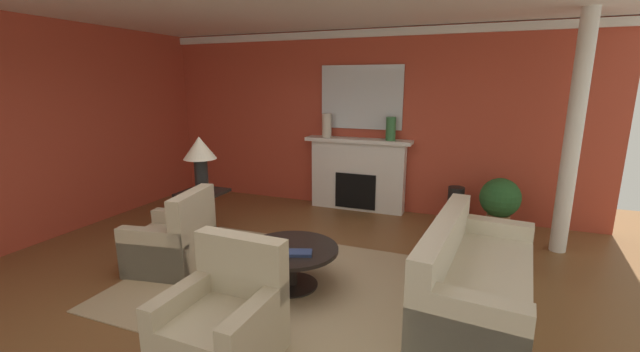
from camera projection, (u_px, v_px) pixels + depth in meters
ground_plane at (273, 286)px, 4.36m from camera, size 9.25×9.25×0.00m
wall_fireplace at (358, 121)px, 6.92m from camera, size 7.72×0.12×3.00m
wall_window at (48, 131)px, 5.59m from camera, size 0.12×6.87×3.00m
crown_moulding at (359, 34)px, 6.53m from camera, size 7.72×0.08×0.12m
area_rug at (292, 286)px, 4.37m from camera, size 3.59×2.51×0.01m
fireplace at (358, 176)px, 6.91m from camera, size 1.80×0.35×1.24m
mantel_mirror at (361, 97)px, 6.72m from camera, size 1.39×0.04×1.05m
sofa at (474, 279)px, 3.90m from camera, size 1.10×2.18×0.85m
armchair_near_window at (173, 244)px, 4.74m from camera, size 0.92×0.92×0.95m
armchair_facing_fireplace at (223, 325)px, 3.15m from camera, size 0.82×0.82×0.95m
coffee_table at (291, 258)px, 4.29m from camera, size 1.00×1.00×0.45m
side_table at (204, 212)px, 5.59m from camera, size 0.56×0.56×0.70m
table_lamp at (200, 153)px, 5.41m from camera, size 0.44×0.44×0.75m
vase_mantel_right at (391, 129)px, 6.48m from camera, size 0.16×0.16×0.38m
vase_mantel_left at (327, 126)px, 6.87m from camera, size 0.16×0.16×0.40m
vase_tall_corner at (455, 207)px, 6.12m from camera, size 0.24×0.24×0.62m
book_red_cover at (300, 253)px, 4.09m from camera, size 0.29×0.23×0.03m
potted_plant at (500, 202)px, 5.76m from camera, size 0.56×0.56×0.83m
column_white at (573, 137)px, 4.96m from camera, size 0.20×0.20×3.00m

